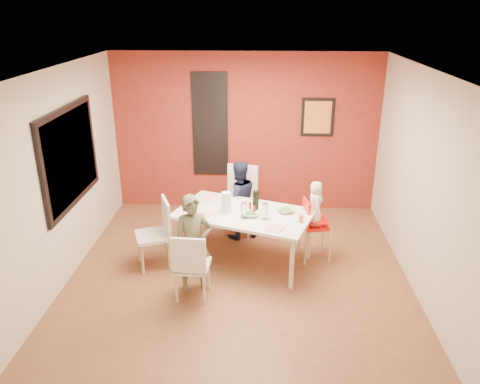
{
  "coord_description": "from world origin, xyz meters",
  "views": [
    {
      "loc": [
        0.28,
        -5.52,
        3.39
      ],
      "look_at": [
        0.0,
        0.3,
        1.05
      ],
      "focal_mm": 35.0,
      "sensor_mm": 36.0,
      "label": 1
    }
  ],
  "objects_px": {
    "high_chair": "(313,224)",
    "child_near": "(193,244)",
    "chair_left": "(159,230)",
    "paper_towel_roll": "(226,202)",
    "dining_table": "(244,217)",
    "chair_far": "(241,195)",
    "child_far": "(238,200)",
    "wine_bottle": "(256,202)",
    "toddler": "(315,203)",
    "chair_near": "(191,264)"
  },
  "relations": [
    {
      "from": "dining_table",
      "to": "high_chair",
      "type": "height_order",
      "value": "high_chair"
    },
    {
      "from": "high_chair",
      "to": "child_far",
      "type": "xyz_separation_m",
      "value": [
        -1.07,
        0.62,
        0.08
      ]
    },
    {
      "from": "child_near",
      "to": "paper_towel_roll",
      "type": "height_order",
      "value": "child_near"
    },
    {
      "from": "chair_near",
      "to": "chair_far",
      "type": "xyz_separation_m",
      "value": [
        0.51,
        1.97,
        0.09
      ]
    },
    {
      "from": "chair_far",
      "to": "paper_towel_roll",
      "type": "distance_m",
      "value": 1.05
    },
    {
      "from": "chair_left",
      "to": "paper_towel_roll",
      "type": "relative_size",
      "value": 3.37
    },
    {
      "from": "child_near",
      "to": "toddler",
      "type": "relative_size",
      "value": 2.02
    },
    {
      "from": "high_chair",
      "to": "toddler",
      "type": "xyz_separation_m",
      "value": [
        0.02,
        0.01,
        0.31
      ]
    },
    {
      "from": "dining_table",
      "to": "child_far",
      "type": "xyz_separation_m",
      "value": [
        -0.11,
        0.74,
        -0.06
      ]
    },
    {
      "from": "chair_near",
      "to": "high_chair",
      "type": "distance_m",
      "value": 1.9
    },
    {
      "from": "high_chair",
      "to": "child_near",
      "type": "relative_size",
      "value": 0.71
    },
    {
      "from": "chair_near",
      "to": "paper_towel_roll",
      "type": "height_order",
      "value": "paper_towel_roll"
    },
    {
      "from": "child_far",
      "to": "wine_bottle",
      "type": "relative_size",
      "value": 3.97
    },
    {
      "from": "toddler",
      "to": "paper_towel_roll",
      "type": "bearing_deg",
      "value": 89.84
    },
    {
      "from": "dining_table",
      "to": "chair_far",
      "type": "bearing_deg",
      "value": 95.36
    },
    {
      "from": "chair_left",
      "to": "child_far",
      "type": "xyz_separation_m",
      "value": [
        1.05,
        0.9,
        0.08
      ]
    },
    {
      "from": "chair_far",
      "to": "wine_bottle",
      "type": "bearing_deg",
      "value": -63.3
    },
    {
      "from": "high_chair",
      "to": "toddler",
      "type": "relative_size",
      "value": 1.43
    },
    {
      "from": "dining_table",
      "to": "wine_bottle",
      "type": "xyz_separation_m",
      "value": [
        0.16,
        0.0,
        0.22
      ]
    },
    {
      "from": "child_far",
      "to": "toddler",
      "type": "distance_m",
      "value": 1.27
    },
    {
      "from": "dining_table",
      "to": "wine_bottle",
      "type": "relative_size",
      "value": 6.51
    },
    {
      "from": "high_chair",
      "to": "child_near",
      "type": "distance_m",
      "value": 1.78
    },
    {
      "from": "dining_table",
      "to": "high_chair",
      "type": "xyz_separation_m",
      "value": [
        0.96,
        0.12,
        -0.14
      ]
    },
    {
      "from": "chair_left",
      "to": "chair_far",
      "type": "bearing_deg",
      "value": 115.54
    },
    {
      "from": "chair_far",
      "to": "child_far",
      "type": "distance_m",
      "value": 0.25
    },
    {
      "from": "dining_table",
      "to": "paper_towel_roll",
      "type": "height_order",
      "value": "paper_towel_roll"
    },
    {
      "from": "chair_near",
      "to": "high_chair",
      "type": "bearing_deg",
      "value": -141.82
    },
    {
      "from": "chair_far",
      "to": "child_near",
      "type": "distance_m",
      "value": 1.8
    },
    {
      "from": "dining_table",
      "to": "child_near",
      "type": "bearing_deg",
      "value": -129.1
    },
    {
      "from": "chair_near",
      "to": "child_far",
      "type": "relative_size",
      "value": 0.72
    },
    {
      "from": "chair_left",
      "to": "high_chair",
      "type": "height_order",
      "value": "chair_left"
    },
    {
      "from": "child_far",
      "to": "child_near",
      "type": "bearing_deg",
      "value": 50.96
    },
    {
      "from": "paper_towel_roll",
      "to": "child_far",
      "type": "bearing_deg",
      "value": 80.32
    },
    {
      "from": "wine_bottle",
      "to": "paper_towel_roll",
      "type": "distance_m",
      "value": 0.4
    },
    {
      "from": "chair_near",
      "to": "toddler",
      "type": "xyz_separation_m",
      "value": [
        1.58,
        1.1,
        0.35
      ]
    },
    {
      "from": "child_near",
      "to": "wine_bottle",
      "type": "relative_size",
      "value": 4.09
    },
    {
      "from": "child_far",
      "to": "chair_left",
      "type": "bearing_deg",
      "value": 19.59
    },
    {
      "from": "wine_bottle",
      "to": "paper_towel_roll",
      "type": "xyz_separation_m",
      "value": [
        -0.4,
        0.0,
        -0.01
      ]
    },
    {
      "from": "chair_left",
      "to": "child_far",
      "type": "bearing_deg",
      "value": 109.01
    },
    {
      "from": "chair_far",
      "to": "toddler",
      "type": "xyz_separation_m",
      "value": [
        1.07,
        -0.87,
        0.26
      ]
    },
    {
      "from": "dining_table",
      "to": "child_far",
      "type": "distance_m",
      "value": 0.75
    },
    {
      "from": "child_near",
      "to": "toddler",
      "type": "distance_m",
      "value": 1.81
    },
    {
      "from": "chair_left",
      "to": "paper_towel_roll",
      "type": "xyz_separation_m",
      "value": [
        0.92,
        0.15,
        0.36
      ]
    },
    {
      "from": "chair_far",
      "to": "wine_bottle",
      "type": "xyz_separation_m",
      "value": [
        0.25,
        -0.99,
        0.32
      ]
    },
    {
      "from": "paper_towel_roll",
      "to": "toddler",
      "type": "bearing_deg",
      "value": 6.02
    },
    {
      "from": "child_far",
      "to": "wine_bottle",
      "type": "distance_m",
      "value": 0.84
    },
    {
      "from": "chair_near",
      "to": "wine_bottle",
      "type": "bearing_deg",
      "value": -124.83
    },
    {
      "from": "child_far",
      "to": "chair_near",
      "type": "bearing_deg",
      "value": 53.22
    },
    {
      "from": "child_far",
      "to": "wine_bottle",
      "type": "height_order",
      "value": "child_far"
    },
    {
      "from": "child_far",
      "to": "toddler",
      "type": "relative_size",
      "value": 1.96
    }
  ]
}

